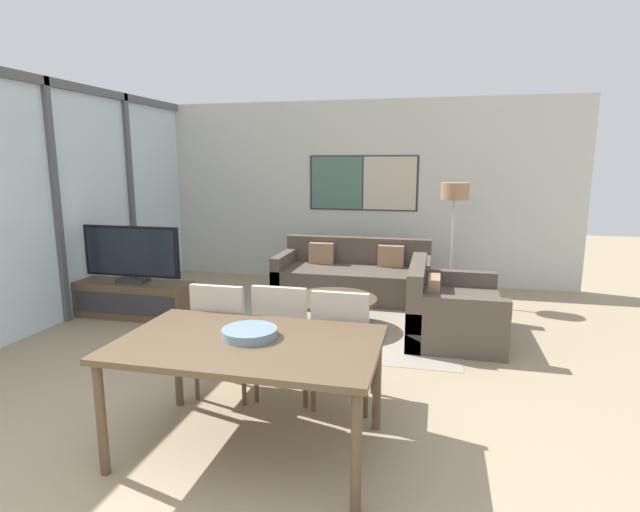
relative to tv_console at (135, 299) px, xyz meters
The scene contains 14 objects.
wall_back 3.59m from the tv_console, 49.11° to the left, with size 6.88×0.09×2.80m.
window_wall_left 1.54m from the tv_console, 155.77° to the right, with size 0.07×5.78×2.80m.
area_rug 2.47m from the tv_console, ahead, with size 2.82×1.94×0.01m.
tv_console is the anchor object (origin of this frame).
television 0.56m from the tv_console, 90.00° to the left, with size 1.25×0.20×0.69m.
sofa_main 2.91m from the tv_console, 32.63° to the left, with size 2.10×0.98×0.79m.
sofa_side 3.71m from the tv_console, ahead, with size 0.98×1.35×0.79m.
coffee_table 2.46m from the tv_console, ahead, with size 1.00×1.00×0.35m.
dining_table 3.43m from the tv_console, 44.37° to the right, with size 1.67×1.03×0.76m.
dining_chair_left 2.60m from the tv_console, 40.91° to the right, with size 0.46×0.46×0.95m.
dining_chair_centre 2.94m from the tv_console, 33.74° to the right, with size 0.46×0.46×0.95m.
dining_chair_right 3.37m from the tv_console, 29.85° to the right, with size 0.46×0.46×0.95m.
fruit_bowl 3.40m from the tv_console, 43.83° to the right, with size 0.36×0.36×0.06m.
floor_lamp 4.26m from the tv_console, 22.83° to the left, with size 0.36×0.36×1.61m.
Camera 1 is at (1.36, -1.99, 1.88)m, focal length 28.00 mm.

